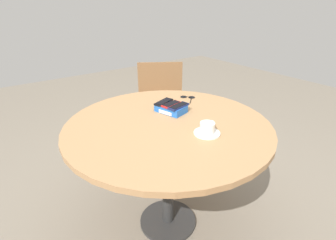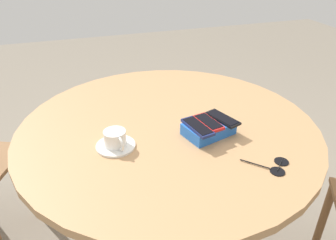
{
  "view_description": "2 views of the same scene",
  "coord_description": "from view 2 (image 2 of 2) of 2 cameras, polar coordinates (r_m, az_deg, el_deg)",
  "views": [
    {
      "loc": [
        1.06,
        -0.78,
        1.38
      ],
      "look_at": [
        0.0,
        0.0,
        0.76
      ],
      "focal_mm": 28.0,
      "sensor_mm": 36.0,
      "label": 1
    },
    {
      "loc": [
        0.33,
        1.04,
        1.39
      ],
      "look_at": [
        0.0,
        0.0,
        0.76
      ],
      "focal_mm": 35.0,
      "sensor_mm": 36.0,
      "label": 2
    }
  ],
  "objects": [
    {
      "name": "phone_black",
      "position": [
        1.23,
        9.46,
        0.3
      ],
      "size": [
        0.1,
        0.15,
        0.01
      ],
      "color": "black",
      "rests_on": "phone_box"
    },
    {
      "name": "phone_red",
      "position": [
        1.19,
        7.03,
        -0.39
      ],
      "size": [
        0.08,
        0.13,
        0.01
      ],
      "color": "red",
      "rests_on": "phone_box"
    },
    {
      "name": "round_table",
      "position": [
        1.31,
        0.0,
        -3.98
      ],
      "size": [
        1.15,
        1.15,
        0.74
      ],
      "color": "#2D2D2D",
      "rests_on": "ground_plane"
    },
    {
      "name": "phone_box",
      "position": [
        1.21,
        7.04,
        -1.52
      ],
      "size": [
        0.2,
        0.16,
        0.04
      ],
      "color": "blue",
      "rests_on": "round_table"
    },
    {
      "name": "saucer",
      "position": [
        1.15,
        -9.09,
        -4.45
      ],
      "size": [
        0.14,
        0.14,
        0.01
      ],
      "primitive_type": "cylinder",
      "color": "white",
      "rests_on": "round_table"
    },
    {
      "name": "phone_navy",
      "position": [
        1.16,
        5.15,
        -1.19
      ],
      "size": [
        0.08,
        0.15,
        0.01
      ],
      "color": "navy",
      "rests_on": "phone_box"
    },
    {
      "name": "sunglasses",
      "position": [
        1.11,
        18.43,
        -7.63
      ],
      "size": [
        0.15,
        0.11,
        0.01
      ],
      "color": "black",
      "rests_on": "round_table"
    },
    {
      "name": "coffee_cup",
      "position": [
        1.13,
        -9.16,
        -3.15
      ],
      "size": [
        0.08,
        0.1,
        0.06
      ],
      "color": "white",
      "rests_on": "saucer"
    }
  ]
}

